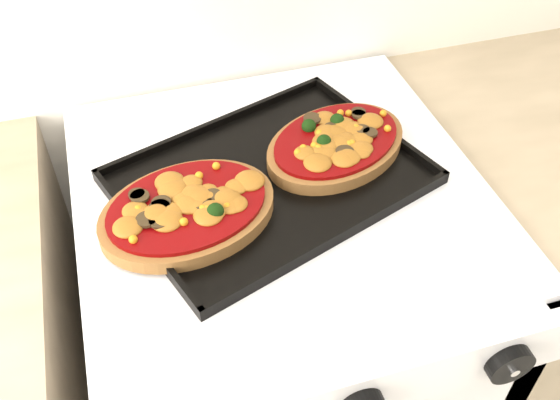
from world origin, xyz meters
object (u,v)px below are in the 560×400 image
object	(u,v)px
pizza_left	(188,209)
pizza_right	(336,143)
baking_tray	(270,176)
stove	(281,355)

from	to	relation	value
pizza_left	pizza_right	bearing A→B (deg)	17.31
baking_tray	pizza_right	bearing A→B (deg)	-5.16
pizza_left	pizza_right	size ratio (longest dim) A/B	1.04
pizza_right	baking_tray	bearing A→B (deg)	-166.16
pizza_left	baking_tray	bearing A→B (deg)	20.21
pizza_right	stove	bearing A→B (deg)	-157.22
baking_tray	pizza_left	size ratio (longest dim) A/B	1.71
stove	pizza_left	world-z (taller)	pizza_left
stove	pizza_left	size ratio (longest dim) A/B	3.71
stove	pizza_right	distance (m)	0.49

